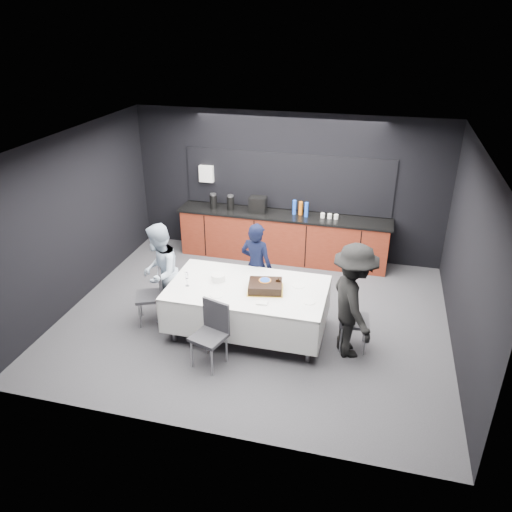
{
  "coord_description": "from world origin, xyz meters",
  "views": [
    {
      "loc": [
        1.7,
        -6.53,
        4.42
      ],
      "look_at": [
        0.0,
        0.1,
        1.05
      ],
      "focal_mm": 35.0,
      "sensor_mm": 36.0,
      "label": 1
    }
  ],
  "objects_px": {
    "chair_near": "(212,329)",
    "person_center": "(256,266)",
    "chair_right": "(349,315)",
    "champagne_flute": "(187,276)",
    "person_right": "(353,301)",
    "person_left": "(160,273)",
    "cake_assembly": "(265,286)",
    "party_table": "(248,295)",
    "chair_left": "(154,291)",
    "plate_stack": "(218,277)"
  },
  "relations": [
    {
      "from": "chair_near",
      "to": "person_right",
      "type": "xyz_separation_m",
      "value": [
        1.82,
        0.69,
        0.31
      ]
    },
    {
      "from": "person_center",
      "to": "chair_near",
      "type": "bearing_deg",
      "value": 94.4
    },
    {
      "from": "plate_stack",
      "to": "chair_near",
      "type": "distance_m",
      "value": 0.97
    },
    {
      "from": "person_left",
      "to": "person_right",
      "type": "xyz_separation_m",
      "value": [
        2.96,
        -0.2,
        0.05
      ]
    },
    {
      "from": "chair_near",
      "to": "person_left",
      "type": "height_order",
      "value": "person_left"
    },
    {
      "from": "person_center",
      "to": "person_left",
      "type": "xyz_separation_m",
      "value": [
        -1.36,
        -0.68,
        0.05
      ]
    },
    {
      "from": "party_table",
      "to": "person_right",
      "type": "height_order",
      "value": "person_right"
    },
    {
      "from": "cake_assembly",
      "to": "champagne_flute",
      "type": "relative_size",
      "value": 2.62
    },
    {
      "from": "chair_left",
      "to": "person_center",
      "type": "xyz_separation_m",
      "value": [
        1.42,
        0.81,
        0.21
      ]
    },
    {
      "from": "chair_near",
      "to": "person_center",
      "type": "distance_m",
      "value": 1.59
    },
    {
      "from": "cake_assembly",
      "to": "chair_right",
      "type": "distance_m",
      "value": 1.26
    },
    {
      "from": "chair_right",
      "to": "person_center",
      "type": "relative_size",
      "value": 0.62
    },
    {
      "from": "person_right",
      "to": "person_center",
      "type": "bearing_deg",
      "value": 37.31
    },
    {
      "from": "plate_stack",
      "to": "chair_right",
      "type": "distance_m",
      "value": 2.0
    },
    {
      "from": "champagne_flute",
      "to": "person_left",
      "type": "height_order",
      "value": "person_left"
    },
    {
      "from": "party_table",
      "to": "chair_near",
      "type": "relative_size",
      "value": 2.51
    },
    {
      "from": "chair_left",
      "to": "person_center",
      "type": "distance_m",
      "value": 1.65
    },
    {
      "from": "party_table",
      "to": "chair_left",
      "type": "distance_m",
      "value": 1.48
    },
    {
      "from": "chair_left",
      "to": "person_left",
      "type": "bearing_deg",
      "value": 67.51
    },
    {
      "from": "chair_left",
      "to": "champagne_flute",
      "type": "bearing_deg",
      "value": -11.08
    },
    {
      "from": "chair_left",
      "to": "chair_right",
      "type": "distance_m",
      "value": 2.97
    },
    {
      "from": "chair_right",
      "to": "cake_assembly",
      "type": "bearing_deg",
      "value": -179.03
    },
    {
      "from": "party_table",
      "to": "person_left",
      "type": "bearing_deg",
      "value": 177.41
    },
    {
      "from": "party_table",
      "to": "cake_assembly",
      "type": "height_order",
      "value": "cake_assembly"
    },
    {
      "from": "party_table",
      "to": "person_left",
      "type": "height_order",
      "value": "person_left"
    },
    {
      "from": "plate_stack",
      "to": "champagne_flute",
      "type": "bearing_deg",
      "value": -145.71
    },
    {
      "from": "champagne_flute",
      "to": "chair_right",
      "type": "distance_m",
      "value": 2.41
    },
    {
      "from": "cake_assembly",
      "to": "chair_near",
      "type": "xyz_separation_m",
      "value": [
        -0.56,
        -0.8,
        -0.31
      ]
    },
    {
      "from": "chair_right",
      "to": "person_center",
      "type": "height_order",
      "value": "person_center"
    },
    {
      "from": "plate_stack",
      "to": "person_right",
      "type": "xyz_separation_m",
      "value": [
        2.02,
        -0.22,
        0.02
      ]
    },
    {
      "from": "chair_left",
      "to": "party_table",
      "type": "bearing_deg",
      "value": 2.57
    },
    {
      "from": "cake_assembly",
      "to": "chair_left",
      "type": "bearing_deg",
      "value": -178.61
    },
    {
      "from": "party_table",
      "to": "cake_assembly",
      "type": "xyz_separation_m",
      "value": [
        0.27,
        -0.02,
        0.2
      ]
    },
    {
      "from": "party_table",
      "to": "person_right",
      "type": "distance_m",
      "value": 1.55
    },
    {
      "from": "chair_right",
      "to": "person_center",
      "type": "xyz_separation_m",
      "value": [
        -1.55,
        0.75,
        0.21
      ]
    },
    {
      "from": "chair_left",
      "to": "chair_right",
      "type": "xyz_separation_m",
      "value": [
        2.97,
        0.06,
        0.0
      ]
    },
    {
      "from": "champagne_flute",
      "to": "chair_right",
      "type": "height_order",
      "value": "champagne_flute"
    },
    {
      "from": "party_table",
      "to": "chair_left",
      "type": "xyz_separation_m",
      "value": [
        -1.48,
        -0.07,
        -0.11
      ]
    },
    {
      "from": "cake_assembly",
      "to": "person_center",
      "type": "bearing_deg",
      "value": 113.34
    },
    {
      "from": "plate_stack",
      "to": "person_left",
      "type": "distance_m",
      "value": 0.94
    },
    {
      "from": "chair_left",
      "to": "chair_right",
      "type": "height_order",
      "value": "same"
    },
    {
      "from": "person_center",
      "to": "person_right",
      "type": "xyz_separation_m",
      "value": [
        1.59,
        -0.88,
        0.1
      ]
    },
    {
      "from": "chair_left",
      "to": "chair_right",
      "type": "bearing_deg",
      "value": 1.22
    },
    {
      "from": "champagne_flute",
      "to": "chair_left",
      "type": "xyz_separation_m",
      "value": [
        -0.6,
        0.12,
        -0.4
      ]
    },
    {
      "from": "party_table",
      "to": "plate_stack",
      "type": "height_order",
      "value": "plate_stack"
    },
    {
      "from": "cake_assembly",
      "to": "champagne_flute",
      "type": "bearing_deg",
      "value": -172.06
    },
    {
      "from": "chair_near",
      "to": "person_left",
      "type": "bearing_deg",
      "value": 142.2
    },
    {
      "from": "party_table",
      "to": "person_center",
      "type": "bearing_deg",
      "value": 94.4
    },
    {
      "from": "chair_right",
      "to": "person_right",
      "type": "relative_size",
      "value": 0.55
    },
    {
      "from": "cake_assembly",
      "to": "person_right",
      "type": "distance_m",
      "value": 1.27
    }
  ]
}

